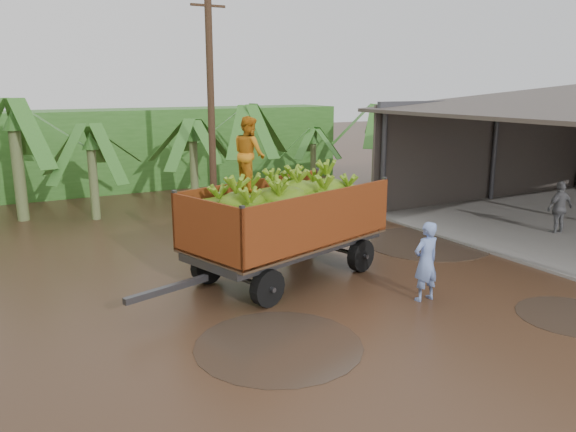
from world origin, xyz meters
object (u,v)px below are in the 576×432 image
object	(u,v)px
banana_trailer	(286,218)
utility_pole	(211,107)
man_grey	(560,208)
man_blue	(426,261)

from	to	relation	value
banana_trailer	utility_pole	world-z (taller)	utility_pole
man_grey	utility_pole	distance (m)	11.83
utility_pole	man_grey	bearing A→B (deg)	-39.31
banana_trailer	utility_pole	size ratio (longest dim) A/B	0.90
man_blue	man_grey	distance (m)	7.90
man_blue	man_grey	world-z (taller)	man_blue
man_grey	man_blue	bearing A→B (deg)	20.53
man_grey	utility_pole	size ratio (longest dim) A/B	0.22
man_blue	banana_trailer	bearing A→B (deg)	-56.74
man_blue	man_grey	bearing A→B (deg)	-165.32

